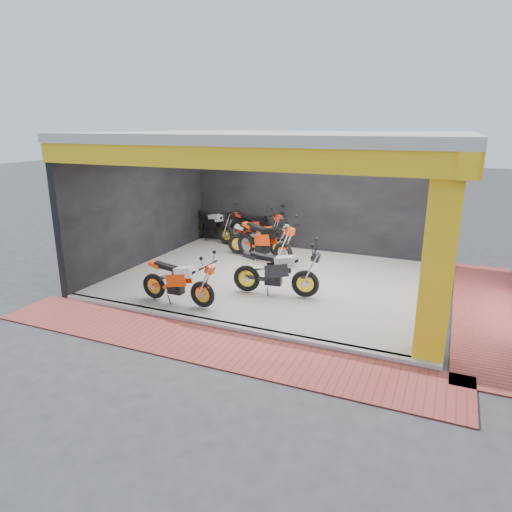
# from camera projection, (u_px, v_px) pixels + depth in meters

# --- Properties ---
(ground) EXTENTS (80.00, 80.00, 0.00)m
(ground) POSITION_uv_depth(u_px,v_px,m) (247.00, 310.00, 9.90)
(ground) COLOR #2D2D30
(ground) RESTS_ON ground
(showroom_floor) EXTENTS (8.00, 6.00, 0.10)m
(showroom_floor) POSITION_uv_depth(u_px,v_px,m) (279.00, 280.00, 11.65)
(showroom_floor) COLOR silver
(showroom_floor) RESTS_ON ground
(showroom_ceiling) EXTENTS (8.40, 6.40, 0.20)m
(showroom_ceiling) POSITION_uv_depth(u_px,v_px,m) (281.00, 137.00, 10.67)
(showroom_ceiling) COLOR beige
(showroom_ceiling) RESTS_ON corner_column
(back_wall) EXTENTS (8.20, 0.20, 3.50)m
(back_wall) POSITION_uv_depth(u_px,v_px,m) (316.00, 197.00, 13.91)
(back_wall) COLOR black
(back_wall) RESTS_ON ground
(left_wall) EXTENTS (0.20, 6.20, 3.50)m
(left_wall) POSITION_uv_depth(u_px,v_px,m) (143.00, 203.00, 12.76)
(left_wall) COLOR black
(left_wall) RESTS_ON ground
(corner_column) EXTENTS (0.50, 0.50, 3.50)m
(corner_column) POSITION_uv_depth(u_px,v_px,m) (439.00, 262.00, 7.32)
(corner_column) COLOR yellow
(corner_column) RESTS_ON ground
(header_beam_front) EXTENTS (8.40, 0.30, 0.40)m
(header_beam_front) POSITION_uv_depth(u_px,v_px,m) (222.00, 158.00, 8.11)
(header_beam_front) COLOR yellow
(header_beam_front) RESTS_ON corner_column
(header_beam_right) EXTENTS (0.30, 6.40, 0.40)m
(header_beam_right) POSITION_uv_depth(u_px,v_px,m) (467.00, 154.00, 9.22)
(header_beam_right) COLOR yellow
(header_beam_right) RESTS_ON corner_column
(floor_kerb) EXTENTS (8.00, 0.20, 0.10)m
(floor_kerb) POSITION_uv_depth(u_px,v_px,m) (225.00, 326.00, 8.99)
(floor_kerb) COLOR silver
(floor_kerb) RESTS_ON ground
(paver_front) EXTENTS (9.00, 1.40, 0.03)m
(paver_front) POSITION_uv_depth(u_px,v_px,m) (206.00, 344.00, 8.31)
(paver_front) COLOR maroon
(paver_front) RESTS_ON ground
(paver_right) EXTENTS (1.40, 7.00, 0.03)m
(paver_right) POSITION_uv_depth(u_px,v_px,m) (488.00, 311.00, 9.82)
(paver_right) COLOR maroon
(paver_right) RESTS_ON ground
(moto_hero) EXTENTS (1.94, 0.74, 1.18)m
(moto_hero) POSITION_uv_depth(u_px,v_px,m) (202.00, 282.00, 9.58)
(moto_hero) COLOR #FF460A
(moto_hero) RESTS_ON showroom_floor
(moto_row_a) EXTENTS (2.20, 1.07, 1.29)m
(moto_row_a) POSITION_uv_depth(u_px,v_px,m) (306.00, 271.00, 10.13)
(moto_row_a) COLOR black
(moto_row_a) RESTS_ON showroom_floor
(moto_row_b) EXTENTS (2.40, 1.60, 1.38)m
(moto_row_b) POSITION_uv_depth(u_px,v_px,m) (283.00, 243.00, 12.38)
(moto_row_b) COLOR #FA3A0A
(moto_row_b) RESTS_ON showroom_floor
(moto_row_c) EXTENTS (2.05, 0.98, 1.21)m
(moto_row_c) POSITION_uv_depth(u_px,v_px,m) (279.00, 238.00, 13.29)
(moto_row_c) COLOR #ACB0B4
(moto_row_c) RESTS_ON showroom_floor
(moto_row_d) EXTENTS (2.32, 1.28, 1.34)m
(moto_row_d) POSITION_uv_depth(u_px,v_px,m) (272.00, 228.00, 14.28)
(moto_row_d) COLOR red
(moto_row_d) RESTS_ON showroom_floor
(moto_row_e) EXTENTS (2.27, 1.38, 1.30)m
(moto_row_e) POSITION_uv_depth(u_px,v_px,m) (226.00, 225.00, 14.73)
(moto_row_e) COLOR black
(moto_row_e) RESTS_ON showroom_floor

